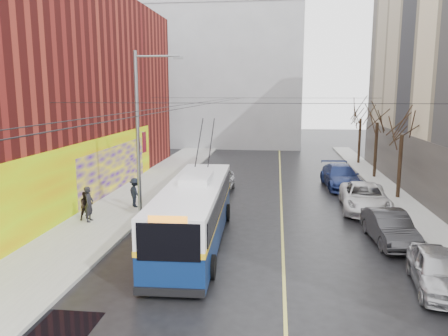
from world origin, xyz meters
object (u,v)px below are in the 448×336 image
Objects in this scene: following_car at (219,181)px; tree_near at (403,122)px; pedestrian_a at (89,204)px; pedestrian_b at (86,206)px; parked_car_a at (438,271)px; parked_car_b at (390,227)px; streetlight_pole at (140,130)px; pedestrian_c at (135,192)px; tree_far at (361,110)px; tree_mid at (378,113)px; trolleybus at (194,212)px; parked_car_c at (365,197)px; parked_car_d at (341,177)px.

tree_near is at bearing -0.95° from following_car.
pedestrian_a is 0.42m from pedestrian_b.
parked_car_a is 4.83m from parked_car_b.
streetlight_pole is 13.42m from parked_car_b.
pedestrian_c is at bearing 120.98° from streetlight_pole.
parked_car_b is (-0.47, 4.81, 0.03)m from parked_car_a.
pedestrian_a reaches higher than parked_car_a.
streetlight_pole is 1.37× the size of tree_far.
following_car is (-9.61, 14.06, 0.09)m from parked_car_a.
streetlight_pole is 1.35× the size of tree_mid.
trolleybus is at bearing 165.62° from parked_car_a.
tree_mid reaches higher than parked_car_b.
trolleybus is 2.03× the size of parked_car_c.
trolleybus is at bearing -86.60° from following_car.
tree_near is 1.54× the size of parked_car_a.
trolleybus is 2.57× the size of parked_car_b.
parked_car_a is 0.93× the size of parked_car_b.
pedestrian_c is (-13.46, 4.25, 0.28)m from parked_car_b.
parked_car_a is at bearing -99.16° from tree_near.
following_car is at bearing 162.51° from parked_car_c.
tree_near is at bearing 21.62° from streetlight_pole.
tree_near reaches higher than parked_car_c.
tree_mid is 1.49× the size of parked_car_b.
pedestrian_c is (-4.32, -5.00, 0.22)m from following_car.
tree_mid reaches higher than parked_car_c.
parked_car_c is at bearing -104.94° from tree_mid.
parked_car_b is 2.39× the size of pedestrian_a.
streetlight_pole is 4.93m from pedestrian_b.
parked_car_a is at bearing -23.20° from trolleybus.
parked_car_d is (-1.03, 16.56, 0.12)m from parked_car_a.
pedestrian_a reaches higher than following_car.
pedestrian_b is (-15.20, 1.38, 0.18)m from parked_car_b.
tree_mid is at bearing 79.59° from parked_car_c.
following_car reaches higher than parked_car_a.
pedestrian_b is at bearing -157.84° from tree_near.
pedestrian_a is at bearing 171.53° from parked_car_b.
pedestrian_b is at bearing 155.70° from trolleybus.
tree_mid is at bearing 40.65° from streetlight_pole.
tree_far is 27.90m from parked_car_a.
tree_mid is at bearing 90.69° from parked_car_a.
streetlight_pole is 25.09m from tree_far.
pedestrian_a is (-17.56, -14.53, -4.17)m from tree_mid.
parked_car_c is at bearing -31.59° from pedestrian_b.
pedestrian_b reaches higher than parked_car_b.
parked_car_d is at bearing 135.91° from tree_near.
parked_car_a is (12.97, -7.46, -4.14)m from streetlight_pole.
parked_car_b is at bearing -96.64° from tree_far.
streetlight_pole is at bearing -158.38° from tree_near.
parked_car_d is at bearing 88.57° from parked_car_b.
tree_mid is 7.00m from tree_far.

